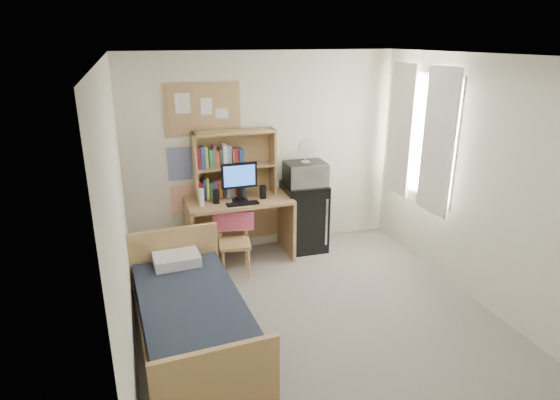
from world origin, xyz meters
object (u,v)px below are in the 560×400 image
object	(u,v)px
desk	(240,229)
desk_fan	(306,152)
monitor	(239,183)
bed	(193,324)
bulletin_board	(202,109)
mini_fridge	(304,216)
microwave	(305,173)
speaker_right	(263,192)
desk_chair	(235,243)
speaker_left	(216,197)

from	to	relation	value
desk	desk_fan	world-z (taller)	desk_fan
monitor	bed	bearing A→B (deg)	-117.81
bulletin_board	monitor	bearing A→B (deg)	-48.54
monitor	desk_fan	xyz separation A→B (m)	(0.90, 0.10, 0.30)
mini_fridge	microwave	xyz separation A→B (m)	(-0.00, -0.02, 0.61)
bed	desk_fan	world-z (taller)	desk_fan
monitor	speaker_right	bearing A→B (deg)	0.00
desk_chair	microwave	world-z (taller)	microwave
bulletin_board	speaker_right	distance (m)	1.27
desk_fan	desk_chair	bearing A→B (deg)	-156.65
microwave	desk_fan	distance (m)	0.29
monitor	microwave	bearing A→B (deg)	5.80
microwave	speaker_right	bearing A→B (deg)	-169.36
speaker_right	microwave	size ratio (longest dim) A/B	0.33
desk_chair	desk_fan	size ratio (longest dim) A/B	2.85
mini_fridge	bed	size ratio (longest dim) A/B	0.50
desk_chair	desk	bearing A→B (deg)	76.83
monitor	desk_fan	bearing A→B (deg)	5.80
mini_fridge	bed	bearing A→B (deg)	-133.39
desk_chair	desk_fan	bearing A→B (deg)	30.39
bulletin_board	desk	xyz separation A→B (m)	(0.35, -0.33, -1.51)
bulletin_board	speaker_right	bearing A→B (deg)	-31.11
speaker_right	microwave	distance (m)	0.63
bulletin_board	mini_fridge	size ratio (longest dim) A/B	1.02
bed	speaker_left	bearing A→B (deg)	68.20
monitor	microwave	size ratio (longest dim) A/B	0.92
mini_fridge	desk_chair	bearing A→B (deg)	-155.73
desk_chair	mini_fridge	world-z (taller)	mini_fridge
bulletin_board	speaker_left	world-z (taller)	bulletin_board
bulletin_board	desk_chair	world-z (taller)	bulletin_board
microwave	bed	bearing A→B (deg)	-133.71
bulletin_board	microwave	distance (m)	1.54
bed	microwave	size ratio (longest dim) A/B	3.60
speaker_right	microwave	xyz separation A→B (m)	(0.60, 0.10, 0.16)
microwave	desk_fan	world-z (taller)	desk_fan
desk	monitor	world-z (taller)	monitor
speaker_right	desk_fan	world-z (taller)	desk_fan
microwave	desk_fan	xyz separation A→B (m)	(-0.00, 0.00, 0.29)
monitor	speaker_left	size ratio (longest dim) A/B	2.78
bed	desk_fan	xyz separation A→B (m)	(1.75, 1.73, 1.11)
desk_fan	bulletin_board	bearing A→B (deg)	168.33
desk	bed	size ratio (longest dim) A/B	0.71
bed	monitor	size ratio (longest dim) A/B	3.90
bed	monitor	world-z (taller)	monitor
bulletin_board	desk_fan	distance (m)	1.40
mini_fridge	desk	bearing A→B (deg)	-174.73
mini_fridge	speaker_right	bearing A→B (deg)	-167.53
desk_chair	speaker_right	xyz separation A→B (m)	(0.45, 0.33, 0.50)
monitor	speaker_right	xyz separation A→B (m)	(0.30, 0.00, -0.15)
bulletin_board	desk	bearing A→B (deg)	-43.83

